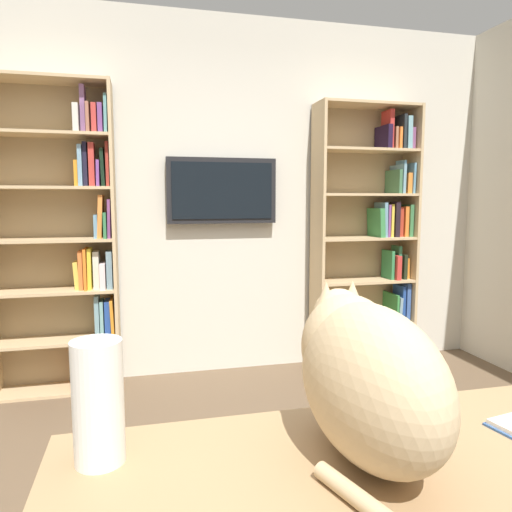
{
  "coord_description": "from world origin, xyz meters",
  "views": [
    {
      "loc": [
        0.57,
        1.4,
        1.33
      ],
      "look_at": [
        -0.02,
        -1.03,
        1.04
      ],
      "focal_mm": 33.27,
      "sensor_mm": 36.0,
      "label": 1
    }
  ],
  "objects": [
    {
      "name": "wall_back",
      "position": [
        0.0,
        -2.23,
        1.35
      ],
      "size": [
        4.52,
        0.06,
        2.7
      ],
      "primitive_type": "cube",
      "color": "beige",
      "rests_on": "ground"
    },
    {
      "name": "bookshelf_left",
      "position": [
        -1.24,
        -2.06,
        1.02
      ],
      "size": [
        0.82,
        0.28,
        2.07
      ],
      "color": "tan",
      "rests_on": "ground"
    },
    {
      "name": "bookshelf_right",
      "position": [
        1.06,
        -2.06,
        1.0
      ],
      "size": [
        0.83,
        0.28,
        2.13
      ],
      "color": "tan",
      "rests_on": "ground"
    },
    {
      "name": "wall_mounted_tv",
      "position": [
        -0.03,
        -2.15,
        1.4
      ],
      "size": [
        0.82,
        0.07,
        0.49
      ],
      "color": "black"
    },
    {
      "name": "desk",
      "position": [
        0.01,
        0.51,
        0.64
      ],
      "size": [
        1.58,
        0.57,
        0.76
      ],
      "color": "#A37F56",
      "rests_on": "ground"
    },
    {
      "name": "cat",
      "position": [
        0.09,
        0.44,
        0.95
      ],
      "size": [
        0.28,
        0.64,
        0.37
      ],
      "color": "#D1B284",
      "rests_on": "desk"
    },
    {
      "name": "paper_towel_roll",
      "position": [
        0.67,
        0.35,
        0.89
      ],
      "size": [
        0.11,
        0.11,
        0.28
      ],
      "primitive_type": "cylinder",
      "color": "white",
      "rests_on": "desk"
    }
  ]
}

